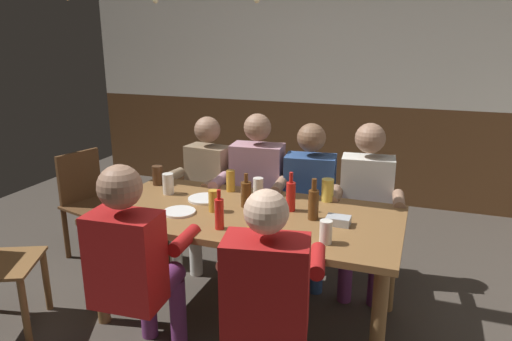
% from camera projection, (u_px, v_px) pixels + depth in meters
% --- Properties ---
extents(ground_plane, '(7.04, 7.04, 0.00)m').
position_uv_depth(ground_plane, '(241.00, 326.00, 3.09)').
color(ground_plane, '#423A33').
extents(back_wall_upper, '(5.86, 0.12, 1.24)m').
position_uv_depth(back_wall_upper, '(334.00, 46.00, 5.09)').
color(back_wall_upper, silver).
extents(back_wall_wainscot, '(5.86, 0.12, 1.08)m').
position_uv_depth(back_wall_wainscot, '(329.00, 150.00, 5.42)').
color(back_wall_wainscot, brown).
rests_on(back_wall_wainscot, ground_plane).
extents(dining_table, '(1.90, 0.94, 0.74)m').
position_uv_depth(dining_table, '(248.00, 226.00, 3.03)').
color(dining_table, brown).
rests_on(dining_table, ground_plane).
extents(person_0, '(0.52, 0.55, 1.19)m').
position_uv_depth(person_0, '(203.00, 184.00, 3.86)').
color(person_0, '#997F60').
rests_on(person_0, ground_plane).
extents(person_1, '(0.56, 0.55, 1.24)m').
position_uv_depth(person_1, '(255.00, 185.00, 3.73)').
color(person_1, '#B78493').
rests_on(person_1, ground_plane).
extents(person_2, '(0.55, 0.56, 1.19)m').
position_uv_depth(person_2, '(309.00, 194.00, 3.58)').
color(person_2, '#2D4C84').
rests_on(person_2, ground_plane).
extents(person_3, '(0.54, 0.54, 1.22)m').
position_uv_depth(person_3, '(366.00, 200.00, 3.44)').
color(person_3, silver).
rests_on(person_3, ground_plane).
extents(person_4, '(0.52, 0.54, 1.22)m').
position_uv_depth(person_4, '(134.00, 260.00, 2.52)').
color(person_4, '#AD1919').
rests_on(person_4, ground_plane).
extents(person_5, '(0.58, 0.60, 1.18)m').
position_uv_depth(person_5, '(268.00, 289.00, 2.28)').
color(person_5, '#AD1919').
rests_on(person_5, ground_plane).
extents(chair_empty_near_left, '(0.54, 0.54, 0.88)m').
position_uv_depth(chair_empty_near_left, '(90.00, 201.00, 3.99)').
color(chair_empty_near_left, brown).
rests_on(chair_empty_near_left, ground_plane).
extents(table_candle, '(0.04, 0.04, 0.08)m').
position_uv_depth(table_candle, '(114.00, 204.00, 3.03)').
color(table_candle, '#F9E08C').
rests_on(table_candle, dining_table).
extents(condiment_caddy, '(0.14, 0.10, 0.05)m').
position_uv_depth(condiment_caddy, '(338.00, 221.00, 2.80)').
color(condiment_caddy, '#B2B7BC').
rests_on(condiment_caddy, dining_table).
extents(plate_0, '(0.22, 0.22, 0.01)m').
position_uv_depth(plate_0, '(205.00, 199.00, 3.22)').
color(plate_0, white).
rests_on(plate_0, dining_table).
extents(plate_1, '(0.20, 0.20, 0.01)m').
position_uv_depth(plate_1, '(179.00, 212.00, 2.99)').
color(plate_1, white).
rests_on(plate_1, dining_table).
extents(bottle_0, '(0.07, 0.07, 0.22)m').
position_uv_depth(bottle_0, '(246.00, 194.00, 3.08)').
color(bottle_0, '#593314').
rests_on(bottle_0, dining_table).
extents(bottle_1, '(0.06, 0.06, 0.26)m').
position_uv_depth(bottle_1, '(314.00, 203.00, 2.86)').
color(bottle_1, '#593314').
rests_on(bottle_1, dining_table).
extents(bottle_2, '(0.05, 0.05, 0.24)m').
position_uv_depth(bottle_2, '(219.00, 213.00, 2.73)').
color(bottle_2, red).
rests_on(bottle_2, dining_table).
extents(bottle_3, '(0.06, 0.06, 0.25)m').
position_uv_depth(bottle_3, '(291.00, 196.00, 3.00)').
color(bottle_3, red).
rests_on(bottle_3, dining_table).
extents(pint_glass_0, '(0.06, 0.06, 0.14)m').
position_uv_depth(pint_glass_0, '(213.00, 201.00, 3.00)').
color(pint_glass_0, gold).
rests_on(pint_glass_0, dining_table).
extents(pint_glass_1, '(0.08, 0.08, 0.15)m').
position_uv_depth(pint_glass_1, '(168.00, 184.00, 3.33)').
color(pint_glass_1, white).
rests_on(pint_glass_1, dining_table).
extents(pint_glass_2, '(0.08, 0.08, 0.15)m').
position_uv_depth(pint_glass_2, '(328.00, 190.00, 3.18)').
color(pint_glass_2, '#E5C64C').
rests_on(pint_glass_2, dining_table).
extents(pint_glass_3, '(0.08, 0.08, 0.13)m').
position_uv_depth(pint_glass_3, '(255.00, 228.00, 2.60)').
color(pint_glass_3, '#E5C64C').
rests_on(pint_glass_3, dining_table).
extents(pint_glass_4, '(0.07, 0.07, 0.15)m').
position_uv_depth(pint_glass_4, '(258.00, 189.00, 3.20)').
color(pint_glass_4, white).
rests_on(pint_glass_4, dining_table).
extents(pint_glass_5, '(0.07, 0.07, 0.13)m').
position_uv_depth(pint_glass_5, '(326.00, 232.00, 2.55)').
color(pint_glass_5, white).
rests_on(pint_glass_5, dining_table).
extents(pint_glass_6, '(0.08, 0.08, 0.14)m').
position_uv_depth(pint_glass_6, '(158.00, 175.00, 3.53)').
color(pint_glass_6, '#4C2D19').
rests_on(pint_glass_6, dining_table).
extents(pint_glass_7, '(0.06, 0.06, 0.15)m').
position_uv_depth(pint_glass_7, '(231.00, 181.00, 3.38)').
color(pint_glass_7, gold).
rests_on(pint_glass_7, dining_table).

